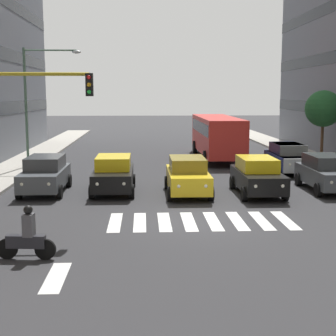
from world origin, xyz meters
The scene contains 14 objects.
ground_plane centered at (0.00, 0.00, 0.00)m, with size 180.00×180.00×0.00m, color #2D2D30.
crosswalk_markings centered at (0.00, 0.00, 0.00)m, with size 6.75×2.80×0.01m.
lane_arrow_1 centered at (4.36, 5.50, 0.00)m, with size 0.50×2.20×0.01m, color silver.
car_0 centered at (-6.72, -5.61, 0.89)m, with size 2.02×4.44×1.72m.
car_1 centered at (-3.18, -4.87, 0.89)m, with size 2.02×4.44×1.72m.
car_2 centered at (0.05, -5.03, 0.89)m, with size 2.02×4.44×1.72m.
car_3 centered at (3.53, -5.73, 0.89)m, with size 2.02×4.44×1.72m.
car_4 centered at (6.76, -5.81, 0.89)m, with size 2.02×4.44×1.72m.
car_row2_0 centered at (-6.50, -11.21, 0.89)m, with size 2.02×4.44×1.72m.
car_row2_1 centered at (-6.48, -11.37, 0.89)m, with size 2.02×4.44×1.72m.
bus_behind_traffic centered at (-3.18, -17.91, 1.86)m, with size 2.78×10.50×3.00m.
motorcycle_with_rider centered at (5.40, 4.03, 0.65)m, with size 1.70×0.39×1.57m.
street_lamp_right centered at (8.71, -13.65, 4.66)m, with size 3.54×0.28×7.27m.
street_tree_2 centered at (-10.15, -15.86, 3.63)m, with size 2.49×2.49×4.74m.
Camera 1 is at (2.10, 17.93, 4.66)m, focal length 53.76 mm.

